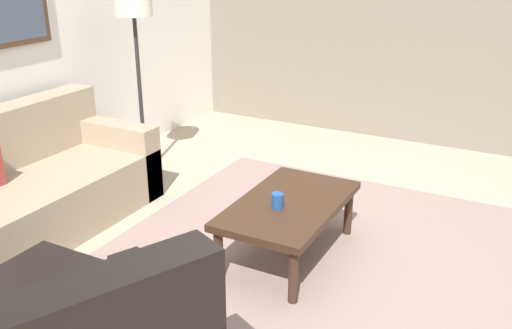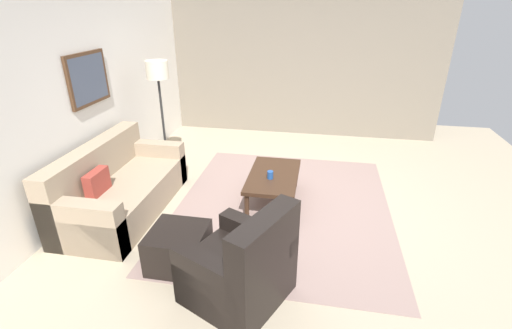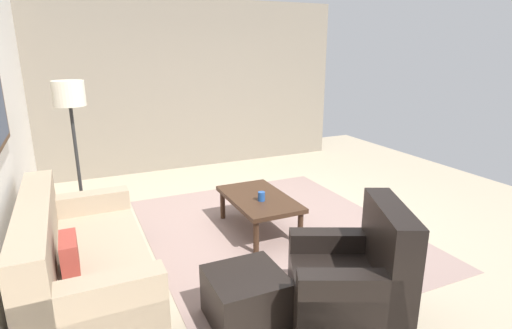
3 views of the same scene
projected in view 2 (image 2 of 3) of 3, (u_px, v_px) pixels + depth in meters
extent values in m
plane|color=tan|center=(283.00, 206.00, 4.76)|extent=(8.00, 8.00, 0.00)
cube|color=silver|center=(85.00, 94.00, 4.60)|extent=(6.00, 0.12, 2.80)
cube|color=slate|center=(303.00, 63.00, 6.86)|extent=(0.12, 5.20, 2.80)
cube|color=gray|center=(283.00, 206.00, 4.76)|extent=(3.26, 2.75, 0.01)
cube|color=gray|center=(125.00, 196.00, 4.59)|extent=(1.94, 0.92, 0.42)
cube|color=gray|center=(98.00, 178.00, 4.55)|extent=(1.94, 0.24, 0.88)
cube|color=gray|center=(82.00, 228.00, 3.77)|extent=(0.20, 0.92, 0.62)
cube|color=gray|center=(154.00, 161.00, 5.33)|extent=(0.20, 0.92, 0.62)
cube|color=#99382D|center=(97.00, 182.00, 4.18)|extent=(0.36, 0.12, 0.28)
cube|color=black|center=(237.00, 276.00, 3.24)|extent=(1.06, 1.06, 0.44)
cube|color=black|center=(264.00, 266.00, 2.98)|extent=(0.81, 0.52, 0.95)
cube|color=black|center=(257.00, 250.00, 3.45)|extent=(0.48, 0.79, 0.60)
cube|color=black|center=(213.00, 290.00, 2.97)|extent=(0.48, 0.79, 0.60)
cube|color=black|center=(179.00, 247.00, 3.65)|extent=(0.56, 0.56, 0.40)
cylinder|color=#382316|center=(289.00, 211.00, 4.32)|extent=(0.06, 0.06, 0.36)
cylinder|color=#382316|center=(295.00, 175.00, 5.20)|extent=(0.06, 0.06, 0.36)
cylinder|color=#382316|center=(247.00, 207.00, 4.40)|extent=(0.06, 0.06, 0.36)
cylinder|color=#382316|center=(260.00, 173.00, 5.28)|extent=(0.06, 0.06, 0.36)
cube|color=#382316|center=(273.00, 176.00, 4.71)|extent=(1.10, 0.64, 0.05)
cylinder|color=#1E478C|center=(270.00, 175.00, 4.58)|extent=(0.08, 0.08, 0.10)
cylinder|color=black|center=(168.00, 168.00, 5.82)|extent=(0.28, 0.28, 0.03)
cylinder|color=#262626|center=(164.00, 126.00, 5.53)|extent=(0.04, 0.04, 1.45)
cylinder|color=beige|center=(157.00, 70.00, 5.17)|extent=(0.32, 0.32, 0.26)
cube|color=#472D1C|center=(88.00, 79.00, 4.50)|extent=(0.77, 0.04, 0.65)
cube|color=#444E60|center=(89.00, 79.00, 4.50)|extent=(0.69, 0.01, 0.57)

